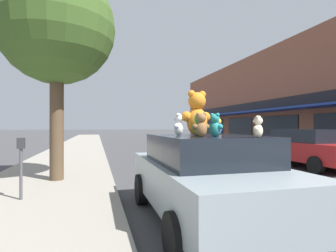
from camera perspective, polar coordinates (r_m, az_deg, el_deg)
name	(u,v)px	position (r m, az deg, el deg)	size (l,w,h in m)	color
ground_plane	(319,198)	(7.06, 30.09, -13.46)	(260.00, 260.00, 0.00)	#424244
sidewalk_near	(15,222)	(5.23, -30.35, -17.54)	(3.53, 90.00, 0.13)	gray
plush_art_car	(205,175)	(4.68, 8.16, -10.58)	(2.05, 4.02, 1.48)	#8C999E
teddy_bear_giant	(197,114)	(4.64, 6.29, 2.66)	(0.60, 0.39, 0.79)	orange
teddy_bear_cream	(258,127)	(3.90, 19.02, -0.21)	(0.22, 0.20, 0.31)	beige
teddy_bear_teal	(215,125)	(4.14, 10.19, 0.17)	(0.22, 0.27, 0.37)	teal
teddy_bear_yellow	(218,126)	(5.49, 10.82, -0.02)	(0.22, 0.24, 0.34)	yellow
teddy_bear_blue	(218,129)	(4.70, 10.77, -0.68)	(0.17, 0.11, 0.23)	blue
teddy_bear_white	(179,125)	(4.55, 2.30, 0.27)	(0.24, 0.28, 0.39)	white
teddy_bear_green	(198,126)	(4.32, 6.66, 0.08)	(0.27, 0.20, 0.35)	green
teddy_bear_brown	(201,125)	(3.98, 7.24, 0.21)	(0.27, 0.17, 0.37)	olive
parked_car_far_center	(308,147)	(11.86, 28.19, -4.09)	(2.05, 4.21, 1.52)	maroon
street_tree	(57,28)	(8.49, -23.05, 19.10)	(3.25, 3.25, 5.95)	brown
parking_meter	(21,160)	(6.21, -29.36, -6.50)	(0.14, 0.10, 1.27)	#4C4C51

